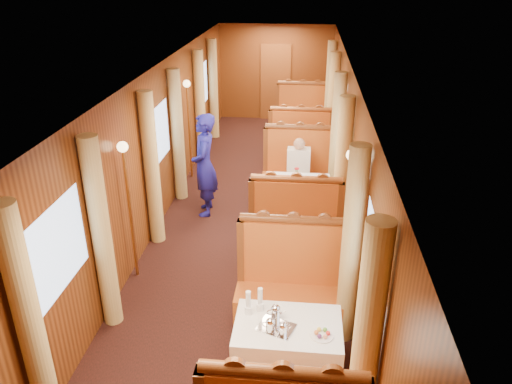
# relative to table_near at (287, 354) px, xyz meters

# --- Properties ---
(floor) EXTENTS (3.00, 12.00, 0.01)m
(floor) POSITION_rel_table_near_xyz_m (-0.75, 3.50, -0.38)
(floor) COLOR black
(floor) RESTS_ON ground
(ceiling) EXTENTS (3.00, 12.00, 0.01)m
(ceiling) POSITION_rel_table_near_xyz_m (-0.75, 3.50, 2.12)
(ceiling) COLOR silver
(ceiling) RESTS_ON wall_left
(wall_far) EXTENTS (3.00, 0.01, 2.50)m
(wall_far) POSITION_rel_table_near_xyz_m (-0.75, 9.50, 0.88)
(wall_far) COLOR brown
(wall_far) RESTS_ON floor
(wall_left) EXTENTS (0.01, 12.00, 2.50)m
(wall_left) POSITION_rel_table_near_xyz_m (-2.25, 3.50, 0.88)
(wall_left) COLOR brown
(wall_left) RESTS_ON floor
(wall_right) EXTENTS (0.01, 12.00, 2.50)m
(wall_right) POSITION_rel_table_near_xyz_m (0.75, 3.50, 0.88)
(wall_right) COLOR brown
(wall_right) RESTS_ON floor
(doorway_far) EXTENTS (0.80, 0.04, 2.00)m
(doorway_far) POSITION_rel_table_near_xyz_m (-0.75, 9.47, 0.62)
(doorway_far) COLOR brown
(doorway_far) RESTS_ON floor
(table_near) EXTENTS (1.05, 0.72, 0.75)m
(table_near) POSITION_rel_table_near_xyz_m (0.00, 0.00, 0.00)
(table_near) COLOR white
(table_near) RESTS_ON floor
(banquette_near_aft) EXTENTS (1.30, 0.55, 1.34)m
(banquette_near_aft) POSITION_rel_table_near_xyz_m (0.00, 1.01, 0.05)
(banquette_near_aft) COLOR #AD3513
(banquette_near_aft) RESTS_ON floor
(table_mid) EXTENTS (1.05, 0.72, 0.75)m
(table_mid) POSITION_rel_table_near_xyz_m (0.00, 3.50, 0.00)
(table_mid) COLOR white
(table_mid) RESTS_ON floor
(banquette_mid_fwd) EXTENTS (1.30, 0.55, 1.34)m
(banquette_mid_fwd) POSITION_rel_table_near_xyz_m (0.00, 2.49, 0.05)
(banquette_mid_fwd) COLOR #AD3513
(banquette_mid_fwd) RESTS_ON floor
(banquette_mid_aft) EXTENTS (1.30, 0.55, 1.34)m
(banquette_mid_aft) POSITION_rel_table_near_xyz_m (0.00, 4.51, 0.05)
(banquette_mid_aft) COLOR #AD3513
(banquette_mid_aft) RESTS_ON floor
(table_far) EXTENTS (1.05, 0.72, 0.75)m
(table_far) POSITION_rel_table_near_xyz_m (0.00, 7.00, 0.00)
(table_far) COLOR white
(table_far) RESTS_ON floor
(banquette_far_fwd) EXTENTS (1.30, 0.55, 1.34)m
(banquette_far_fwd) POSITION_rel_table_near_xyz_m (0.00, 5.99, 0.05)
(banquette_far_fwd) COLOR #AD3513
(banquette_far_fwd) RESTS_ON floor
(banquette_far_aft) EXTENTS (1.30, 0.55, 1.34)m
(banquette_far_aft) POSITION_rel_table_near_xyz_m (0.00, 8.01, 0.05)
(banquette_far_aft) COLOR #AD3513
(banquette_far_aft) RESTS_ON floor
(tea_tray) EXTENTS (0.41, 0.36, 0.01)m
(tea_tray) POSITION_rel_table_near_xyz_m (-0.12, -0.06, 0.38)
(tea_tray) COLOR silver
(tea_tray) RESTS_ON table_near
(teapot_left) EXTENTS (0.18, 0.15, 0.12)m
(teapot_left) POSITION_rel_table_near_xyz_m (-0.16, -0.13, 0.44)
(teapot_left) COLOR silver
(teapot_left) RESTS_ON tea_tray
(teapot_right) EXTENTS (0.16, 0.14, 0.11)m
(teapot_right) POSITION_rel_table_near_xyz_m (-0.05, -0.16, 0.43)
(teapot_right) COLOR silver
(teapot_right) RESTS_ON tea_tray
(teapot_back) EXTENTS (0.16, 0.13, 0.13)m
(teapot_back) POSITION_rel_table_near_xyz_m (-0.13, 0.07, 0.44)
(teapot_back) COLOR silver
(teapot_back) RESTS_ON tea_tray
(fruit_plate) EXTENTS (0.22, 0.22, 0.05)m
(fruit_plate) POSITION_rel_table_near_xyz_m (0.33, -0.13, 0.39)
(fruit_plate) COLOR white
(fruit_plate) RESTS_ON table_near
(cup_inboard) EXTENTS (0.08, 0.08, 0.26)m
(cup_inboard) POSITION_rel_table_near_xyz_m (-0.40, 0.13, 0.48)
(cup_inboard) COLOR white
(cup_inboard) RESTS_ON table_near
(cup_outboard) EXTENTS (0.08, 0.08, 0.26)m
(cup_outboard) POSITION_rel_table_near_xyz_m (-0.29, 0.20, 0.48)
(cup_outboard) COLOR white
(cup_outboard) RESTS_ON table_near
(rose_vase_mid) EXTENTS (0.06, 0.06, 0.36)m
(rose_vase_mid) POSITION_rel_table_near_xyz_m (-0.02, 3.46, 0.55)
(rose_vase_mid) COLOR silver
(rose_vase_mid) RESTS_ON table_mid
(rose_vase_far) EXTENTS (0.06, 0.06, 0.36)m
(rose_vase_far) POSITION_rel_table_near_xyz_m (0.01, 7.02, 0.55)
(rose_vase_far) COLOR silver
(rose_vase_far) RESTS_ON table_far
(window_left_near) EXTENTS (0.01, 1.20, 0.90)m
(window_left_near) POSITION_rel_table_near_xyz_m (-2.24, 0.00, 1.07)
(window_left_near) COLOR #93ADD1
(window_left_near) RESTS_ON wall_left
(curtain_left_near_a) EXTENTS (0.22, 0.22, 2.35)m
(curtain_left_near_a) POSITION_rel_table_near_xyz_m (-2.13, -0.78, 0.80)
(curtain_left_near_a) COLOR tan
(curtain_left_near_a) RESTS_ON floor
(curtain_left_near_b) EXTENTS (0.22, 0.22, 2.35)m
(curtain_left_near_b) POSITION_rel_table_near_xyz_m (-2.13, 0.78, 0.80)
(curtain_left_near_b) COLOR tan
(curtain_left_near_b) RESTS_ON floor
(window_right_near) EXTENTS (0.01, 1.20, 0.90)m
(window_right_near) POSITION_rel_table_near_xyz_m (0.74, 0.00, 1.07)
(window_right_near) COLOR #93ADD1
(window_right_near) RESTS_ON wall_right
(curtain_right_near_a) EXTENTS (0.22, 0.22, 2.35)m
(curtain_right_near_a) POSITION_rel_table_near_xyz_m (0.63, -0.78, 0.80)
(curtain_right_near_a) COLOR tan
(curtain_right_near_a) RESTS_ON floor
(curtain_right_near_b) EXTENTS (0.22, 0.22, 2.35)m
(curtain_right_near_b) POSITION_rel_table_near_xyz_m (0.63, 0.78, 0.80)
(curtain_right_near_b) COLOR tan
(curtain_right_near_b) RESTS_ON floor
(window_left_mid) EXTENTS (0.01, 1.20, 0.90)m
(window_left_mid) POSITION_rel_table_near_xyz_m (-2.24, 3.50, 1.07)
(window_left_mid) COLOR #93ADD1
(window_left_mid) RESTS_ON wall_left
(curtain_left_mid_a) EXTENTS (0.22, 0.22, 2.35)m
(curtain_left_mid_a) POSITION_rel_table_near_xyz_m (-2.13, 2.72, 0.80)
(curtain_left_mid_a) COLOR tan
(curtain_left_mid_a) RESTS_ON floor
(curtain_left_mid_b) EXTENTS (0.22, 0.22, 2.35)m
(curtain_left_mid_b) POSITION_rel_table_near_xyz_m (-2.13, 4.28, 0.80)
(curtain_left_mid_b) COLOR tan
(curtain_left_mid_b) RESTS_ON floor
(window_right_mid) EXTENTS (0.01, 1.20, 0.90)m
(window_right_mid) POSITION_rel_table_near_xyz_m (0.74, 3.50, 1.07)
(window_right_mid) COLOR #93ADD1
(window_right_mid) RESTS_ON wall_right
(curtain_right_mid_a) EXTENTS (0.22, 0.22, 2.35)m
(curtain_right_mid_a) POSITION_rel_table_near_xyz_m (0.63, 2.72, 0.80)
(curtain_right_mid_a) COLOR tan
(curtain_right_mid_a) RESTS_ON floor
(curtain_right_mid_b) EXTENTS (0.22, 0.22, 2.35)m
(curtain_right_mid_b) POSITION_rel_table_near_xyz_m (0.63, 4.28, 0.80)
(curtain_right_mid_b) COLOR tan
(curtain_right_mid_b) RESTS_ON floor
(window_left_far) EXTENTS (0.01, 1.20, 0.90)m
(window_left_far) POSITION_rel_table_near_xyz_m (-2.24, 7.00, 1.07)
(window_left_far) COLOR #93ADD1
(window_left_far) RESTS_ON wall_left
(curtain_left_far_a) EXTENTS (0.22, 0.22, 2.35)m
(curtain_left_far_a) POSITION_rel_table_near_xyz_m (-2.13, 6.22, 0.80)
(curtain_left_far_a) COLOR tan
(curtain_left_far_a) RESTS_ON floor
(curtain_left_far_b) EXTENTS (0.22, 0.22, 2.35)m
(curtain_left_far_b) POSITION_rel_table_near_xyz_m (-2.13, 7.78, 0.80)
(curtain_left_far_b) COLOR tan
(curtain_left_far_b) RESTS_ON floor
(window_right_far) EXTENTS (0.01, 1.20, 0.90)m
(window_right_far) POSITION_rel_table_near_xyz_m (0.74, 7.00, 1.07)
(window_right_far) COLOR #93ADD1
(window_right_far) RESTS_ON wall_right
(curtain_right_far_a) EXTENTS (0.22, 0.22, 2.35)m
(curtain_right_far_a) POSITION_rel_table_near_xyz_m (0.63, 6.22, 0.80)
(curtain_right_far_a) COLOR tan
(curtain_right_far_a) RESTS_ON floor
(curtain_right_far_b) EXTENTS (0.22, 0.22, 2.35)m
(curtain_right_far_b) POSITION_rel_table_near_xyz_m (0.63, 7.78, 0.80)
(curtain_right_far_b) COLOR tan
(curtain_right_far_b) RESTS_ON floor
(sconce_left_fore) EXTENTS (0.14, 0.14, 1.95)m
(sconce_left_fore) POSITION_rel_table_near_xyz_m (-2.15, 1.75, 1.01)
(sconce_left_fore) COLOR #BF8C3F
(sconce_left_fore) RESTS_ON floor
(sconce_right_fore) EXTENTS (0.14, 0.14, 1.95)m
(sconce_right_fore) POSITION_rel_table_near_xyz_m (0.65, 1.75, 1.01)
(sconce_right_fore) COLOR #BF8C3F
(sconce_right_fore) RESTS_ON floor
(sconce_left_aft) EXTENTS (0.14, 0.14, 1.95)m
(sconce_left_aft) POSITION_rel_table_near_xyz_m (-2.15, 5.25, 1.01)
(sconce_left_aft) COLOR #BF8C3F
(sconce_left_aft) RESTS_ON floor
(sconce_right_aft) EXTENTS (0.14, 0.14, 1.95)m
(sconce_right_aft) POSITION_rel_table_near_xyz_m (0.65, 5.25, 1.01)
(sconce_right_aft) COLOR #BF8C3F
(sconce_right_aft) RESTS_ON floor
(steward) EXTENTS (0.51, 0.69, 1.75)m
(steward) POSITION_rel_table_near_xyz_m (-1.55, 3.72, 0.50)
(steward) COLOR navy
(steward) RESTS_ON floor
(passenger) EXTENTS (0.40, 0.44, 0.76)m
(passenger) POSITION_rel_table_near_xyz_m (-0.00, 4.24, 0.37)
(passenger) COLOR beige
(passenger) RESTS_ON banquette_mid_aft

